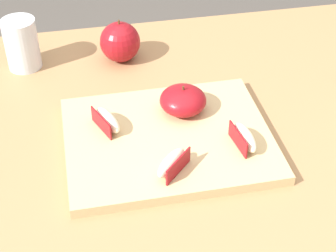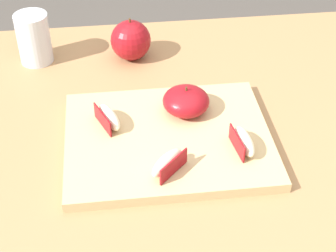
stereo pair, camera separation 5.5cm
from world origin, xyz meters
name	(u,v)px [view 2 (the right image)]	position (x,y,z in m)	size (l,w,h in m)	color
dining_table	(204,191)	(0.00, 0.00, 0.67)	(1.30, 0.91, 0.78)	#9E754C
cutting_board	(168,139)	(-0.06, 0.02, 0.78)	(0.35, 0.28, 0.02)	tan
apple_half_skin_up	(186,101)	(-0.02, 0.08, 0.82)	(0.08, 0.08, 0.05)	maroon
apple_wedge_near_knife	(168,163)	(-0.07, -0.07, 0.81)	(0.07, 0.07, 0.03)	#F4EACC
apple_wedge_back	(109,117)	(-0.16, 0.06, 0.81)	(0.05, 0.07, 0.03)	#F4EACC
apple_wedge_right	(244,142)	(0.05, -0.03, 0.81)	(0.03, 0.07, 0.03)	#F4EACC
whole_apple_red_delicious	(131,40)	(-0.11, 0.30, 0.82)	(0.08, 0.08, 0.09)	maroon
drinking_glass_water	(34,38)	(-0.30, 0.32, 0.83)	(0.07, 0.07, 0.10)	silver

